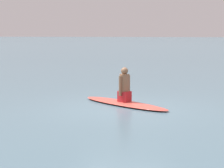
# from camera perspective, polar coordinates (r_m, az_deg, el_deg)

# --- Properties ---
(ground_plane) EXTENTS (400.00, 400.00, 0.00)m
(ground_plane) POSITION_cam_1_polar(r_m,az_deg,el_deg) (10.92, 1.47, -3.45)
(ground_plane) COLOR slate
(surfboard) EXTENTS (3.03, 2.25, 0.09)m
(surfboard) POSITION_cam_1_polar(r_m,az_deg,el_deg) (11.41, 1.78, -2.76)
(surfboard) COLOR #D84C3F
(surfboard) RESTS_ON ground
(person_paddler) EXTENTS (0.41, 0.40, 0.98)m
(person_paddler) POSITION_cam_1_polar(r_m,az_deg,el_deg) (11.33, 1.79, -0.32)
(person_paddler) COLOR #A51E23
(person_paddler) RESTS_ON surfboard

